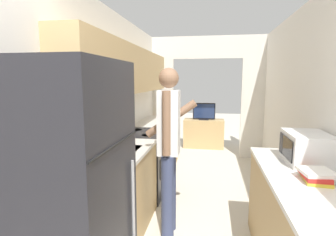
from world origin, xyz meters
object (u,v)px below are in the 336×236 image
at_px(microwave, 307,148).
at_px(tv_cabinet, 204,133).
at_px(range_oven, 142,163).
at_px(refrigerator, 63,201).
at_px(book_stack, 315,175).
at_px(person, 169,147).
at_px(television, 204,112).

height_order(microwave, tv_cabinet, microwave).
xyz_separation_m(range_oven, tv_cabinet, (0.78, 2.75, -0.11)).
relative_size(refrigerator, book_stack, 5.60).
distance_m(person, book_stack, 1.32).
bearing_deg(tv_cabinet, person, -93.77).
xyz_separation_m(refrigerator, person, (0.48, 1.15, 0.07)).
distance_m(book_stack, tv_cabinet, 4.39).
height_order(range_oven, microwave, microwave).
xyz_separation_m(microwave, book_stack, (-0.08, -0.44, -0.09)).
bearing_deg(range_oven, television, 73.91).
bearing_deg(microwave, refrigerator, -149.86).
bearing_deg(person, book_stack, -116.11).
bearing_deg(book_stack, refrigerator, -161.00).
relative_size(range_oven, book_stack, 3.32).
relative_size(tv_cabinet, television, 1.81).
bearing_deg(refrigerator, book_stack, 19.00).
bearing_deg(tv_cabinet, book_stack, -77.45).
xyz_separation_m(tv_cabinet, television, (0.00, -0.04, 0.53)).
xyz_separation_m(range_oven, television, (0.78, 2.70, 0.42)).
bearing_deg(refrigerator, range_oven, 91.55).
distance_m(range_oven, television, 2.85).
bearing_deg(range_oven, refrigerator, -88.45).
bearing_deg(book_stack, microwave, 79.66).
xyz_separation_m(refrigerator, television, (0.72, 4.77, 0.00)).
bearing_deg(person, tv_cabinet, -4.04).
bearing_deg(range_oven, book_stack, -40.92).
bearing_deg(range_oven, microwave, -30.29).
distance_m(tv_cabinet, television, 0.54).
distance_m(range_oven, tv_cabinet, 2.86).
xyz_separation_m(refrigerator, range_oven, (-0.06, 2.07, -0.42)).
height_order(refrigerator, television, refrigerator).
relative_size(refrigerator, person, 1.00).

